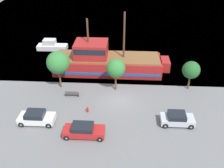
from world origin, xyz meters
name	(u,v)px	position (x,y,z in m)	size (l,w,h in m)	color
ground_plane	(119,100)	(0.00, 0.00, 0.00)	(160.00, 160.00, 0.00)	slate
water_surface	(124,11)	(0.00, 44.00, 0.00)	(80.00, 80.00, 0.00)	slate
pirate_ship	(106,61)	(-2.42, 7.95, 1.73)	(17.98, 5.18, 9.54)	#A31E1E
moored_boat_dockside	(52,46)	(-13.33, 16.02, 0.74)	(5.58, 1.92, 2.01)	silver
parked_car_curb_front	(177,119)	(6.86, -4.51, 0.74)	(3.82, 1.91, 1.49)	#B7BCC6
parked_car_curb_mid	(84,130)	(-3.59, -7.11, 0.74)	(4.48, 1.83, 1.48)	#B21E1E
parked_car_curb_rear	(36,118)	(-9.43, -5.25, 0.75)	(4.14, 1.94, 1.52)	white
fire_hydrant	(88,109)	(-3.79, -2.90, 0.41)	(0.42, 0.25, 0.76)	red
bench_promenade_east	(72,94)	(-6.39, 0.42, 0.44)	(1.82, 0.45, 0.85)	#4C4742
tree_row_east	(58,63)	(-8.50, 2.76, 3.90)	(3.16, 3.16, 5.49)	brown
tree_row_mideast	(116,68)	(-0.56, 2.53, 3.36)	(2.60, 2.60, 4.68)	brown
tree_row_midwest	(191,70)	(9.74, 3.35, 2.99)	(2.44, 2.44, 4.23)	brown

